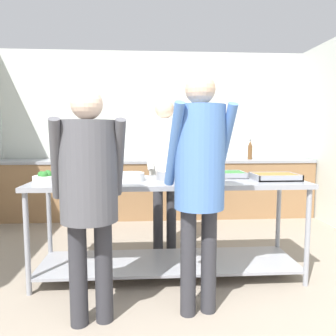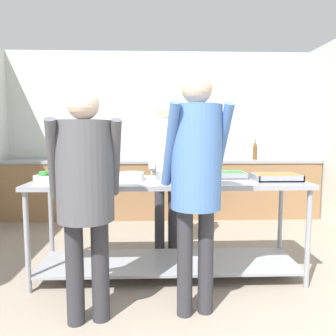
# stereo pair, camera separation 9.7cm
# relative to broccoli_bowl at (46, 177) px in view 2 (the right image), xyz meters

# --- Properties ---
(wall_rear) EXTENTS (5.08, 0.06, 2.65)m
(wall_rear) POSITION_rel_broccoli_bowl_xyz_m (1.03, 2.64, 0.39)
(wall_rear) COLOR silver
(wall_rear) RESTS_ON ground_plane
(back_counter) EXTENTS (4.92, 0.65, 0.91)m
(back_counter) POSITION_rel_broccoli_bowl_xyz_m (1.03, 2.27, -0.48)
(back_counter) COLOR olive
(back_counter) RESTS_ON ground_plane
(serving_counter) EXTENTS (2.44, 0.72, 0.90)m
(serving_counter) POSITION_rel_broccoli_bowl_xyz_m (1.08, 0.08, -0.33)
(serving_counter) COLOR gray
(serving_counter) RESTS_ON ground_plane
(broccoli_bowl) EXTENTS (0.21, 0.21, 0.10)m
(broccoli_bowl) POSITION_rel_broccoli_bowl_xyz_m (0.00, 0.00, 0.00)
(broccoli_bowl) COLOR silver
(broccoli_bowl) RESTS_ON serving_counter
(serving_tray_roast) EXTENTS (0.43, 0.32, 0.05)m
(serving_tray_roast) POSITION_rel_broccoli_bowl_xyz_m (0.36, 0.06, -0.01)
(serving_tray_roast) COLOR gray
(serving_tray_roast) RESTS_ON serving_counter
(plate_stack) EXTENTS (0.25, 0.25, 0.07)m
(plate_stack) POSITION_rel_broccoli_bowl_xyz_m (0.73, 0.08, -0.00)
(plate_stack) COLOR white
(plate_stack) RESTS_ON serving_counter
(sauce_pan) EXTENTS (0.44, 0.30, 0.08)m
(sauce_pan) POSITION_rel_broccoli_bowl_xyz_m (1.12, 0.13, 0.00)
(sauce_pan) COLOR gray
(sauce_pan) RESTS_ON serving_counter
(serving_tray_vegetables) EXTENTS (0.45, 0.30, 0.05)m
(serving_tray_vegetables) POSITION_rel_broccoli_bowl_xyz_m (1.60, 0.23, -0.01)
(serving_tray_vegetables) COLOR gray
(serving_tray_vegetables) RESTS_ON serving_counter
(serving_tray_greens) EXTENTS (0.40, 0.30, 0.05)m
(serving_tray_greens) POSITION_rel_broccoli_bowl_xyz_m (2.06, 0.05, -0.01)
(serving_tray_greens) COLOR gray
(serving_tray_greens) RESTS_ON serving_counter
(guest_serving_left) EXTENTS (0.50, 0.41, 1.73)m
(guest_serving_left) POSITION_rel_broccoli_bowl_xyz_m (1.25, -0.59, 0.13)
(guest_serving_left) COLOR #2D2D33
(guest_serving_left) RESTS_ON ground_plane
(guest_serving_right) EXTENTS (0.53, 0.41, 1.62)m
(guest_serving_right) POSITION_rel_broccoli_bowl_xyz_m (0.49, -0.67, 0.05)
(guest_serving_right) COLOR #2D2D33
(guest_serving_right) RESTS_ON ground_plane
(cook_behind_counter) EXTENTS (0.49, 0.40, 1.69)m
(cook_behind_counter) POSITION_rel_broccoli_bowl_xyz_m (1.08, 0.74, 0.11)
(cook_behind_counter) COLOR #2D2D33
(cook_behind_counter) RESTS_ON ground_plane
(water_bottle) EXTENTS (0.07, 0.07, 0.31)m
(water_bottle) POSITION_rel_broccoli_bowl_xyz_m (2.53, 2.23, 0.12)
(water_bottle) COLOR brown
(water_bottle) RESTS_ON back_counter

